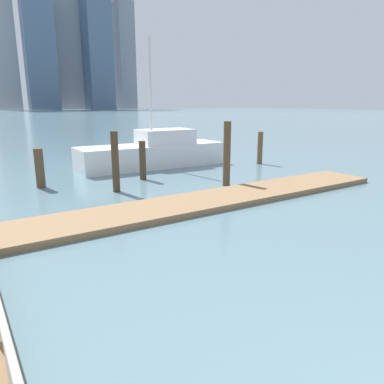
# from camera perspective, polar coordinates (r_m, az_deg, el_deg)

# --- Properties ---
(ground_plane) EXTENTS (300.00, 300.00, 0.00)m
(ground_plane) POSITION_cam_1_polar(r_m,az_deg,el_deg) (19.61, -23.23, 3.39)
(ground_plane) COLOR slate
(floating_dock) EXTENTS (14.19, 2.00, 0.18)m
(floating_dock) POSITION_cam_1_polar(r_m,az_deg,el_deg) (11.91, 3.37, -1.22)
(floating_dock) COLOR #93704C
(floating_dock) RESTS_ON ground_plane
(dock_piling_0) EXTENTS (0.28, 0.28, 1.63)m
(dock_piling_0) POSITION_cam_1_polar(r_m,az_deg,el_deg) (15.48, -7.75, 4.93)
(dock_piling_0) COLOR #473826
(dock_piling_0) RESTS_ON ground_plane
(dock_piling_1) EXTENTS (0.29, 0.29, 2.50)m
(dock_piling_1) POSITION_cam_1_polar(r_m,az_deg,el_deg) (14.18, 5.48, 5.95)
(dock_piling_1) COLOR brown
(dock_piling_1) RESTS_ON ground_plane
(dock_piling_2) EXTENTS (0.26, 0.26, 2.20)m
(dock_piling_2) POSITION_cam_1_polar(r_m,az_deg,el_deg) (13.44, -11.93, 4.63)
(dock_piling_2) COLOR #473826
(dock_piling_2) RESTS_ON ground_plane
(dock_piling_3) EXTENTS (0.34, 0.34, 1.50)m
(dock_piling_3) POSITION_cam_1_polar(r_m,az_deg,el_deg) (15.02, -22.77, 3.46)
(dock_piling_3) COLOR brown
(dock_piling_3) RESTS_ON ground_plane
(dock_piling_4) EXTENTS (0.28, 0.28, 1.69)m
(dock_piling_4) POSITION_cam_1_polar(r_m,az_deg,el_deg) (19.67, 10.61, 6.80)
(dock_piling_4) COLOR brown
(dock_piling_4) RESTS_ON ground_plane
(moored_boat_1) EXTENTS (7.49, 2.34, 6.19)m
(moored_boat_1) POSITION_cam_1_polar(r_m,az_deg,el_deg) (18.63, -5.94, 6.19)
(moored_boat_1) COLOR white
(moored_boat_1) RESTS_ON ground_plane
(skyline_tower_3) EXTENTS (10.89, 8.40, 59.91)m
(skyline_tower_3) POSITION_cam_1_polar(r_m,az_deg,el_deg) (181.32, -27.88, 20.86)
(skyline_tower_3) COLOR #8C939E
(skyline_tower_3) RESTS_ON ground_plane
(skyline_tower_4) EXTENTS (13.37, 14.37, 49.06)m
(skyline_tower_4) POSITION_cam_1_polar(r_m,az_deg,el_deg) (181.26, -22.77, 19.62)
(skyline_tower_4) COLOR slate
(skyline_tower_4) RESTS_ON ground_plane
(skyline_tower_5) EXTENTS (14.60, 11.80, 67.58)m
(skyline_tower_5) POSITION_cam_1_polar(r_m,az_deg,el_deg) (193.08, -19.33, 22.26)
(skyline_tower_5) COLOR #8C939E
(skyline_tower_5) RESTS_ON ground_plane
(skyline_tower_6) EXTENTS (12.37, 9.76, 62.13)m
(skyline_tower_6) POSITION_cam_1_polar(r_m,az_deg,el_deg) (184.11, -14.65, 22.16)
(skyline_tower_6) COLOR slate
(skyline_tower_6) RESTS_ON ground_plane
(skyline_tower_7) EXTENTS (9.08, 12.71, 50.52)m
(skyline_tower_7) POSITION_cam_1_polar(r_m,az_deg,el_deg) (197.49, -10.80, 20.06)
(skyline_tower_7) COLOR gray
(skyline_tower_7) RESTS_ON ground_plane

